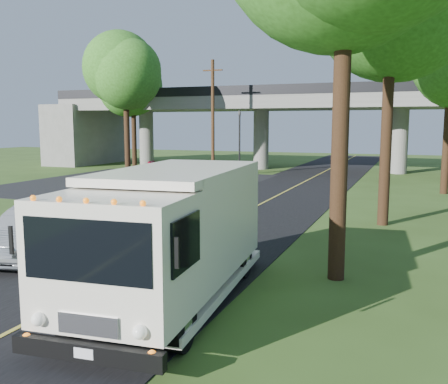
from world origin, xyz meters
The scene contains 13 objects.
ground centered at (0.00, 0.00, 0.00)m, with size 120.00×120.00×0.00m, color #354E1B.
road centered at (0.00, 10.00, 0.01)m, with size 7.00×90.00×0.02m, color black.
parking_lot centered at (-11.00, 18.00, 0.01)m, with size 16.00×18.00×0.01m, color black.
lane_line centered at (0.00, 10.00, 0.03)m, with size 0.12×90.00×0.01m, color gold.
overpass centered at (0.00, 32.00, 4.56)m, with size 54.00×10.00×7.30m.
traffic_signal centered at (-6.00, 26.00, 3.20)m, with size 0.18×0.22×5.20m.
utility_pole centered at (-7.50, 24.00, 4.59)m, with size 1.60×0.26×9.00m.
tree_left_lot centered at (-13.79, 21.84, 7.90)m, with size 5.60×5.50×10.50m.
tree_left_far centered at (-16.79, 27.84, 7.45)m, with size 5.26×5.16×9.89m.
step_van centered at (2.19, -2.21, 1.67)m, with size 3.30×7.53×3.08m.
red_sedan centered at (-10.82, 23.90, 0.59)m, with size 1.66×4.08×1.18m, color maroon.
silver_sedan centered at (-3.64, 0.00, 0.77)m, with size 1.64×4.70×1.55m, color gray.
pedestrian centered at (-4.62, 13.78, 0.97)m, with size 0.71×0.46×1.94m, color gray.
Camera 1 is at (7.35, -12.14, 4.10)m, focal length 40.00 mm.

